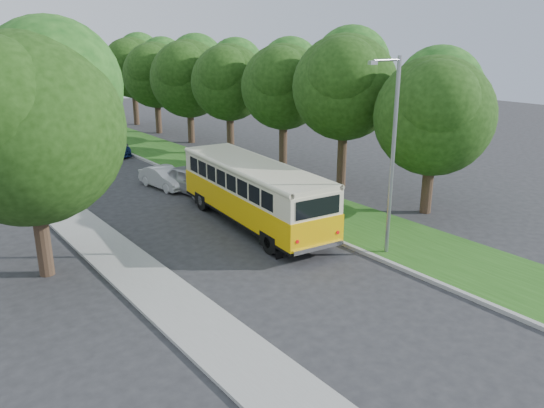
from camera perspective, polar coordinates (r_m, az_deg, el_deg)
ground at (r=21.62m, az=-0.48°, el=-6.06°), size 120.00×120.00×0.00m
curb at (r=27.35m, az=-0.70°, el=-0.74°), size 0.20×70.00×0.15m
grass_verge at (r=28.75m, az=3.06°, el=0.14°), size 4.50×70.00×0.13m
sidewalk at (r=23.66m, az=-17.34°, el=-4.60°), size 2.20×70.00×0.12m
treeline at (r=37.14m, az=-13.66°, el=12.86°), size 24.27×41.91×9.46m
lamppost_near at (r=21.33m, az=12.74°, el=5.51°), size 1.71×0.16×8.00m
lamppost_far at (r=32.99m, az=-24.60°, el=8.07°), size 1.71×0.16×7.50m
warning_sign at (r=29.64m, az=-21.82°, el=2.72°), size 0.56×0.10×2.50m
vintage_bus at (r=25.04m, az=-1.99°, el=1.05°), size 3.76×10.67×3.10m
car_silver at (r=31.06m, az=-8.76°, el=2.59°), size 2.42×4.60×1.49m
car_white at (r=32.29m, az=-11.48°, el=2.81°), size 1.80×3.96×1.26m
car_blue at (r=42.54m, az=-17.20°, el=5.97°), size 2.29×4.81×1.35m
car_grey at (r=43.82m, az=-17.53°, el=6.19°), size 2.87×4.83×1.26m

